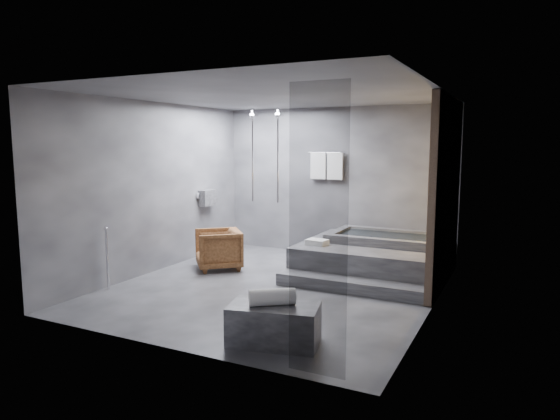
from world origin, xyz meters
The scene contains 7 objects.
room centered at (0.40, 0.24, 1.73)m, with size 5.00×5.04×2.82m.
tub_deck centered at (1.05, 1.45, 0.25)m, with size 2.20×2.00×0.50m, color #323234.
tub_step centered at (1.05, 0.27, 0.09)m, with size 2.20×0.36×0.18m, color #323234.
concrete_bench centered at (0.94, -1.90, 0.21)m, with size 0.95×0.52×0.43m, color #353437.
driftwood_chair centered at (-1.38, 0.55, 0.34)m, with size 0.72×0.74×0.68m, color #412210.
rolled_towel centered at (0.92, -1.91, 0.51)m, with size 0.18×0.18×0.49m, color white.
deck_towel centered at (0.28, 0.91, 0.54)m, with size 0.33×0.24×0.09m, color white.
Camera 1 is at (3.26, -6.43, 2.12)m, focal length 32.00 mm.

